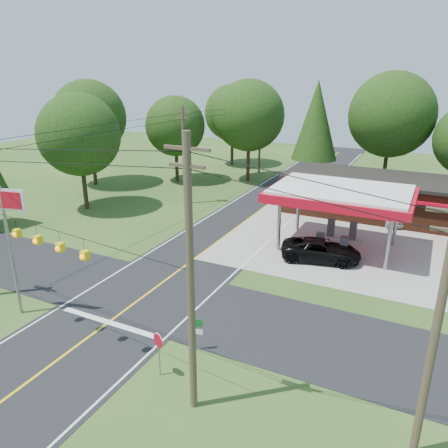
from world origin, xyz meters
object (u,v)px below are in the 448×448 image
at_px(gas_canopy, 341,196).
at_px(big_stop_sign, 5,220).
at_px(octagonal_stop_sign, 158,344).
at_px(suv_car, 321,250).
at_px(sedan_car, 389,216).

xyz_separation_m(gas_canopy, big_stop_sign, (-14.28, -18.01, 1.46)).
bearing_deg(big_stop_sign, octagonal_stop_sign, -5.52).
relative_size(gas_canopy, suv_car, 1.84).
relative_size(suv_car, big_stop_sign, 0.76).
height_order(suv_car, sedan_car, suv_car).
bearing_deg(suv_car, sedan_car, -29.97).
distance_m(gas_canopy, suv_car, 4.61).
height_order(big_stop_sign, octagonal_stop_sign, big_stop_sign).
xyz_separation_m(big_stop_sign, octagonal_stop_sign, (10.40, -1.00, -4.04)).
bearing_deg(sedan_car, octagonal_stop_sign, -132.87).
height_order(suv_car, octagonal_stop_sign, octagonal_stop_sign).
bearing_deg(big_stop_sign, gas_canopy, 51.59).
bearing_deg(big_stop_sign, suv_car, 47.44).
bearing_deg(gas_canopy, sedan_car, 69.44).
height_order(gas_canopy, sedan_car, gas_canopy).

